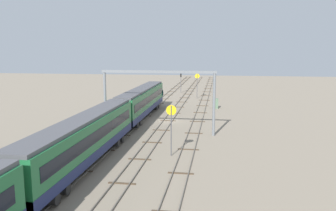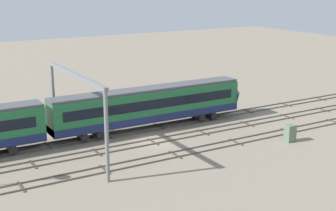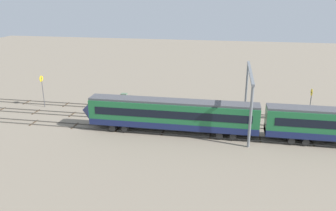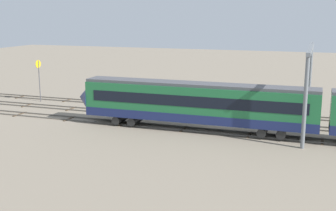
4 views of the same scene
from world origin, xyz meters
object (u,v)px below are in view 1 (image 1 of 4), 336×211
overhead_gantry (158,88)px  speed_sign_near_foreground (171,122)px  relay_cabinet (216,103)px  speed_sign_mid_trackside (197,82)px  signal_light_trackside_departure (181,80)px  train (13,189)px

overhead_gantry → speed_sign_near_foreground: (-9.42, -3.08, -2.56)m
overhead_gantry → relay_cabinet: 23.45m
overhead_gantry → relay_cabinet: size_ratio=8.16×
overhead_gantry → speed_sign_near_foreground: 10.23m
overhead_gantry → speed_sign_near_foreground: overhead_gantry is taller
speed_sign_mid_trackside → signal_light_trackside_departure: size_ratio=1.14×
train → speed_sign_mid_trackside: size_ratio=17.57×
signal_light_trackside_departure → overhead_gantry: bearing=-177.4°
speed_sign_mid_trackside → relay_cabinet: 14.33m
train → speed_sign_mid_trackside: speed_sign_mid_trackside is taller
speed_sign_near_foreground → signal_light_trackside_departure: (54.29, 5.13, -0.45)m
train → speed_sign_near_foreground: speed_sign_near_foreground is taller
overhead_gantry → speed_sign_mid_trackside: 35.08m
overhead_gantry → train: bearing=169.9°
signal_light_trackside_departure → speed_sign_near_foreground: bearing=-174.6°
signal_light_trackside_departure → train: bearing=177.9°
train → speed_sign_near_foreground: bearing=-25.0°
overhead_gantry → signal_light_trackside_departure: (44.87, 2.05, -3.01)m
train → overhead_gantry: bearing=-10.1°
relay_cabinet → speed_sign_near_foreground: bearing=172.0°
overhead_gantry → speed_sign_mid_trackside: (34.88, -2.87, -2.44)m
train → overhead_gantry: size_ratio=6.52×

